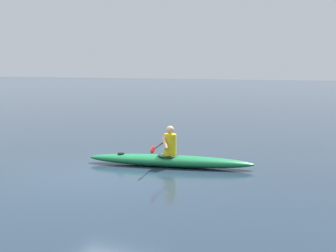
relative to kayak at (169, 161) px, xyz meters
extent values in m
plane|color=#1E2D3D|center=(1.06, 1.44, -0.15)|extent=(160.00, 160.00, 0.00)
ellipsoid|color=#19723F|center=(0.00, 0.00, 0.00)|extent=(4.44, 1.49, 0.30)
torus|color=black|center=(0.03, 0.01, 0.13)|extent=(0.64, 0.64, 0.04)
cylinder|color=black|center=(1.29, 0.27, 0.14)|extent=(0.18, 0.18, 0.02)
cylinder|color=yellow|center=(-0.02, 0.00, 0.43)|extent=(0.32, 0.32, 0.56)
sphere|color=tan|center=(-0.02, 0.00, 0.82)|extent=(0.21, 0.21, 0.21)
cylinder|color=black|center=(0.17, 0.04, 0.47)|extent=(0.45, 1.99, 0.03)
ellipsoid|color=red|center=(-0.04, 1.03, 0.47)|extent=(0.12, 0.40, 0.17)
ellipsoid|color=red|center=(0.38, -0.96, 0.47)|extent=(0.12, 0.40, 0.17)
cylinder|color=tan|center=(0.00, 0.27, 0.51)|extent=(0.24, 0.26, 0.34)
cylinder|color=tan|center=(0.11, -0.24, 0.51)|extent=(0.19, 0.30, 0.34)
camera|label=1|loc=(-4.80, 10.53, 2.44)|focal=48.23mm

